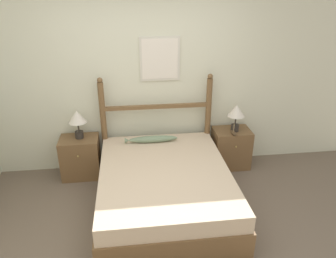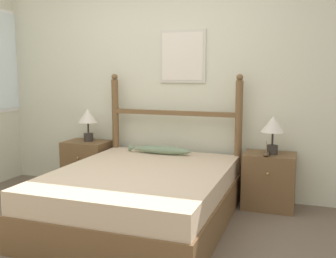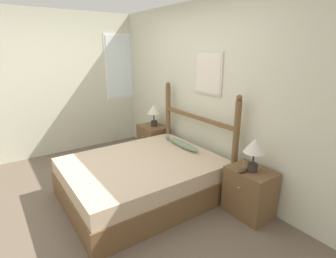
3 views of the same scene
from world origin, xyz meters
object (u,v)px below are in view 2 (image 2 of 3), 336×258
(nightstand_left, at_px, (87,165))
(table_lamp_left, at_px, (88,118))
(table_lamp_right, at_px, (273,127))
(bed, at_px, (142,197))
(fish_pillow, at_px, (160,150))
(model_boat, at_px, (266,154))
(nightstand_right, at_px, (269,181))

(nightstand_left, bearing_deg, table_lamp_left, 56.06)
(table_lamp_left, relative_size, table_lamp_right, 1.00)
(bed, relative_size, fish_pillow, 2.70)
(model_boat, bearing_deg, nightstand_left, 176.68)
(nightstand_left, xyz_separation_m, table_lamp_left, (0.02, 0.02, 0.57))
(nightstand_right, distance_m, fish_pillow, 1.20)
(nightstand_left, bearing_deg, fish_pillow, -5.91)
(nightstand_left, height_order, fish_pillow, fish_pillow)
(table_lamp_left, bearing_deg, nightstand_left, -123.94)
(bed, xyz_separation_m, nightstand_right, (1.08, 0.83, 0.04))
(model_boat, bearing_deg, table_lamp_left, 176.05)
(table_lamp_left, height_order, table_lamp_right, same)
(model_boat, bearing_deg, table_lamp_right, 64.03)
(nightstand_right, bearing_deg, model_boat, -102.20)
(nightstand_left, distance_m, nightstand_right, 2.16)
(table_lamp_right, xyz_separation_m, model_boat, (-0.05, -0.10, -0.26))
(table_lamp_left, relative_size, fish_pillow, 0.54)
(nightstand_left, xyz_separation_m, model_boat, (2.13, -0.12, 0.31))
(nightstand_right, distance_m, model_boat, 0.33)
(table_lamp_left, height_order, model_boat, table_lamp_left)
(nightstand_right, height_order, model_boat, model_boat)
(fish_pillow, bearing_deg, table_lamp_left, 172.71)
(nightstand_right, bearing_deg, nightstand_left, 180.00)
(bed, relative_size, model_boat, 11.27)
(bed, bearing_deg, nightstand_right, 37.70)
(bed, relative_size, nightstand_left, 3.37)
(nightstand_left, bearing_deg, nightstand_right, 0.00)
(nightstand_right, xyz_separation_m, model_boat, (-0.03, -0.12, 0.31))
(nightstand_right, bearing_deg, bed, -142.30)
(bed, relative_size, nightstand_right, 3.37)
(model_boat, bearing_deg, bed, -145.98)
(bed, height_order, fish_pillow, fish_pillow)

